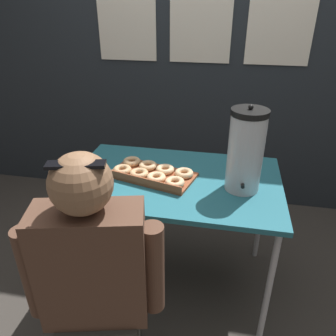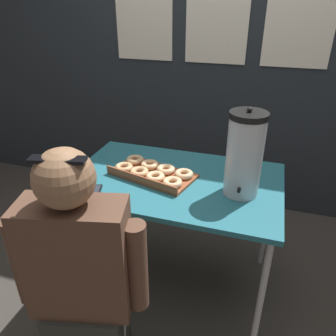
% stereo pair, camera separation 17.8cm
% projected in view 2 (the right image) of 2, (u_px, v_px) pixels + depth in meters
% --- Properties ---
extents(ground_plane, '(12.00, 12.00, 0.00)m').
position_uv_depth(ground_plane, '(173.00, 278.00, 2.15)').
color(ground_plane, '#3D3833').
extents(back_wall, '(6.00, 0.11, 2.85)m').
position_uv_depth(back_wall, '(218.00, 30.00, 2.41)').
color(back_wall, '#23282D').
rests_on(back_wall, ground).
extents(folding_table, '(1.15, 0.74, 0.75)m').
position_uv_depth(folding_table, '(174.00, 187.00, 1.82)').
color(folding_table, '#236675').
rests_on(folding_table, ground).
extents(donut_box, '(0.50, 0.35, 0.05)m').
position_uv_depth(donut_box, '(152.00, 172.00, 1.82)').
color(donut_box, brown).
rests_on(donut_box, folding_table).
extents(coffee_urn, '(0.18, 0.20, 0.45)m').
position_uv_depth(coffee_urn, '(244.00, 155.00, 1.57)').
color(coffee_urn, silver).
rests_on(coffee_urn, folding_table).
extents(cell_phone, '(0.12, 0.16, 0.01)m').
position_uv_depth(cell_phone, '(92.00, 192.00, 1.66)').
color(cell_phone, black).
rests_on(cell_phone, folding_table).
extents(person_seated, '(0.55, 0.30, 1.18)m').
position_uv_depth(person_seated, '(82.00, 282.00, 1.38)').
color(person_seated, '#33332D').
rests_on(person_seated, ground).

